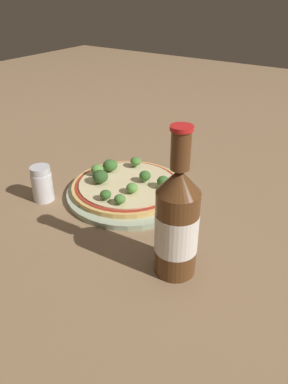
{
  "coord_description": "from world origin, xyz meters",
  "views": [
    {
      "loc": [
        0.43,
        -0.6,
        0.42
      ],
      "look_at": [
        0.09,
        -0.09,
        0.06
      ],
      "focal_mm": 35.0,
      "sensor_mm": 36.0,
      "label": 1
    }
  ],
  "objects": [
    {
      "name": "broccoli_floret_2",
      "position": [
        0.03,
        0.0,
        0.04
      ],
      "size": [
        0.03,
        0.03,
        0.03
      ],
      "color": "#7A9E5B",
      "rests_on": "pizza"
    },
    {
      "name": "pepper_shaker",
      "position": [
        -0.13,
        -0.15,
        0.04
      ],
      "size": [
        0.04,
        0.04,
        0.08
      ],
      "color": "silver",
      "rests_on": "ground_plane"
    },
    {
      "name": "broccoli_floret_1",
      "position": [
        0.03,
        -0.06,
        0.04
      ],
      "size": [
        0.02,
        0.02,
        0.02
      ],
      "color": "#7A9E5B",
      "rests_on": "pizza"
    },
    {
      "name": "broccoli_floret_3",
      "position": [
        0.01,
        -0.11,
        0.04
      ],
      "size": [
        0.02,
        0.02,
        0.02
      ],
      "color": "#7A9E5B",
      "rests_on": "pizza"
    },
    {
      "name": "ground_plane",
      "position": [
        0.0,
        0.0,
        0.0
      ],
      "size": [
        3.0,
        3.0,
        0.0
      ],
      "primitive_type": "plane",
      "color": "#846647"
    },
    {
      "name": "pizza",
      "position": [
        0.0,
        -0.02,
        0.02
      ],
      "size": [
        0.24,
        0.24,
        0.01
      ],
      "color": "tan",
      "rests_on": "plate"
    },
    {
      "name": "broccoli_floret_5",
      "position": [
        -0.03,
        0.05,
        0.04
      ],
      "size": [
        0.03,
        0.03,
        0.03
      ],
      "color": "#7A9E5B",
      "rests_on": "pizza"
    },
    {
      "name": "broccoli_floret_6",
      "position": [
        0.08,
        -0.0,
        0.04
      ],
      "size": [
        0.03,
        0.03,
        0.03
      ],
      "color": "#7A9E5B",
      "rests_on": "pizza"
    },
    {
      "name": "plate",
      "position": [
        0.01,
        -0.03,
        0.01
      ],
      "size": [
        0.28,
        0.28,
        0.01
      ],
      "color": "#A3B293",
      "rests_on": "ground_plane"
    },
    {
      "name": "beer_bottle",
      "position": [
        0.21,
        -0.18,
        0.09
      ],
      "size": [
        0.07,
        0.07,
        0.25
      ],
      "color": "#563319",
      "rests_on": "ground_plane"
    },
    {
      "name": "broccoli_floret_7",
      "position": [
        -0.08,
        -0.03,
        0.04
      ],
      "size": [
        0.03,
        0.03,
        0.03
      ],
      "color": "#7A9E5B",
      "rests_on": "pizza"
    },
    {
      "name": "broccoli_floret_8",
      "position": [
        0.04,
        -0.1,
        0.04
      ],
      "size": [
        0.02,
        0.02,
        0.02
      ],
      "color": "#7A9E5B",
      "rests_on": "pizza"
    },
    {
      "name": "broccoli_floret_4",
      "position": [
        -0.05,
        -0.06,
        0.04
      ],
      "size": [
        0.03,
        0.03,
        0.03
      ],
      "color": "#7A9E5B",
      "rests_on": "pizza"
    },
    {
      "name": "broccoli_floret_0",
      "position": [
        -0.07,
        0.0,
        0.04
      ],
      "size": [
        0.03,
        0.03,
        0.03
      ],
      "color": "#7A9E5B",
      "rests_on": "pizza"
    }
  ]
}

